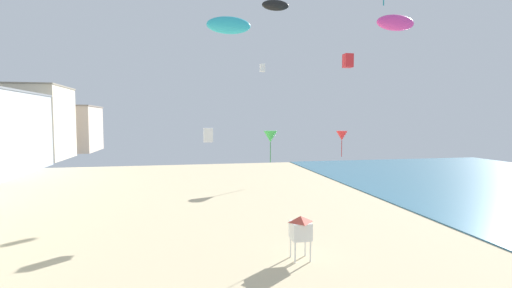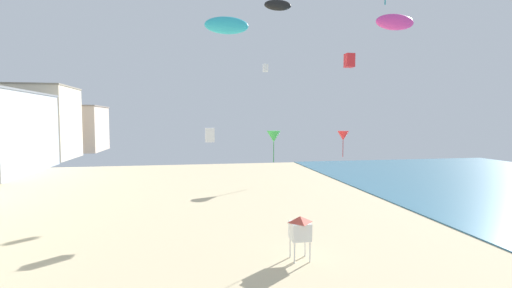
{
  "view_description": "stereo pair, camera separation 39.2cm",
  "coord_description": "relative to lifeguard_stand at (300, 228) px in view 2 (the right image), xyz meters",
  "views": [
    {
      "loc": [
        0.5,
        -5.06,
        8.09
      ],
      "look_at": [
        4.8,
        16.58,
        6.57
      ],
      "focal_mm": 25.33,
      "sensor_mm": 36.0,
      "label": 1
    },
    {
      "loc": [
        0.88,
        -5.13,
        8.09
      ],
      "look_at": [
        4.8,
        16.58,
        6.57
      ],
      "focal_mm": 25.33,
      "sensor_mm": 36.0,
      "label": 2
    }
  ],
  "objects": [
    {
      "name": "kite_cyan_parafoil",
      "position": [
        -4.43,
        -2.79,
        10.52
      ],
      "size": [
        2.02,
        0.56,
        0.79
      ],
      "color": "#2DB7CC"
    },
    {
      "name": "kite_red_box",
      "position": [
        5.19,
        5.16,
        10.47
      ],
      "size": [
        0.62,
        0.62,
        0.98
      ],
      "color": "red"
    },
    {
      "name": "kite_green_delta",
      "position": [
        4.03,
        24.19,
        4.09
      ],
      "size": [
        1.73,
        1.73,
        3.93
      ],
      "color": "green"
    },
    {
      "name": "kite_white_box_2",
      "position": [
        -4.58,
        10.06,
        4.96
      ],
      "size": [
        0.73,
        0.73,
        1.15
      ],
      "color": "white"
    },
    {
      "name": "kite_black_parafoil",
      "position": [
        2.09,
        14.28,
        16.96
      ],
      "size": [
        2.6,
        0.72,
        1.01
      ],
      "color": "black"
    },
    {
      "name": "boardwalk_hotel_distant",
      "position": [
        -36.22,
        59.81,
        5.54
      ],
      "size": [
        12.63,
        14.29,
        14.75
      ],
      "color": "beige",
      "rests_on": "ground"
    },
    {
      "name": "lifeguard_stand",
      "position": [
        0.0,
        0.0,
        0.0
      ],
      "size": [
        1.1,
        1.1,
        2.55
      ],
      "rotation": [
        0.0,
        0.0,
        0.12
      ],
      "color": "white",
      "rests_on": "ground"
    },
    {
      "name": "boardwalk_hotel_furthest",
      "position": [
        -36.22,
        78.43,
        3.89
      ],
      "size": [
        15.93,
        15.63,
        11.45
      ],
      "color": "#C6B29E",
      "rests_on": "ground"
    },
    {
      "name": "kite_red_delta",
      "position": [
        4.66,
        4.82,
        5.07
      ],
      "size": [
        0.83,
        0.83,
        1.88
      ],
      "color": "red"
    },
    {
      "name": "kite_white_box",
      "position": [
        2.7,
        22.82,
        12.33
      ],
      "size": [
        0.57,
        0.57,
        0.89
      ],
      "color": "white"
    },
    {
      "name": "kite_magenta_parafoil",
      "position": [
        3.66,
        -3.24,
        10.93
      ],
      "size": [
        1.98,
        0.55,
        0.77
      ],
      "color": "#DB3D9E"
    }
  ]
}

